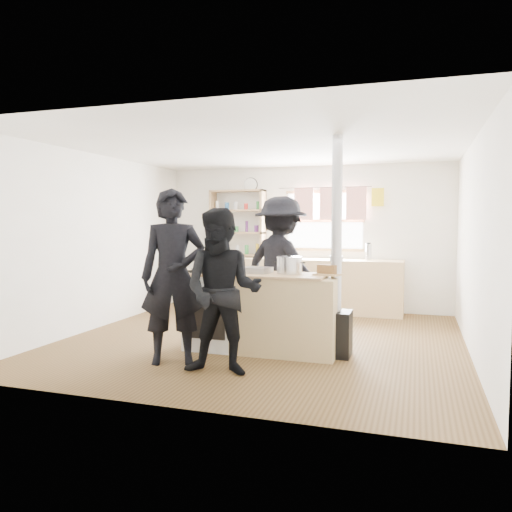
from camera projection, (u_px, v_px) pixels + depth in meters
name	position (u px, v px, depth m)	size (l,w,h in m)	color
ground	(263.00, 340.00, 6.50)	(5.00, 5.00, 0.01)	brown
back_counter	(301.00, 285.00, 8.57)	(3.40, 0.55, 0.90)	#D3B27F
shelving_unit	(238.00, 223.00, 8.98)	(1.00, 0.28, 1.20)	tan
thermos	(369.00, 252.00, 8.18)	(0.10, 0.10, 0.27)	silver
cooking_island	(261.00, 312.00, 5.90)	(1.97, 0.64, 0.93)	white
skillet_greens	(204.00, 270.00, 5.95)	(0.43, 0.43, 0.05)	black
roast_tray	(256.00, 270.00, 5.91)	(0.37, 0.32, 0.07)	silver
stockpot_stove	(224.00, 264.00, 6.10)	(0.24, 0.24, 0.19)	#BCBCBF
stockpot_counter	(290.00, 265.00, 5.82)	(0.30, 0.30, 0.22)	silver
bread_board	(328.00, 271.00, 5.65)	(0.33, 0.28, 0.12)	tan
flue_heater	(336.00, 300.00, 5.68)	(0.35, 0.35, 2.50)	black
person_near_left	(173.00, 276.00, 5.39)	(0.69, 0.45, 1.89)	black
person_near_right	(223.00, 292.00, 4.98)	(0.81, 0.63, 1.67)	black
person_far	(281.00, 266.00, 6.75)	(1.21, 0.70, 1.87)	black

